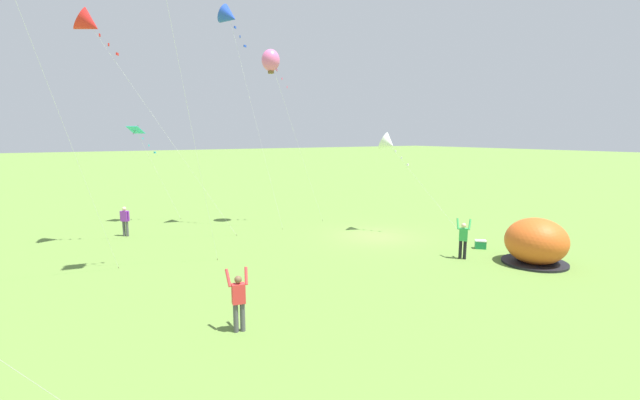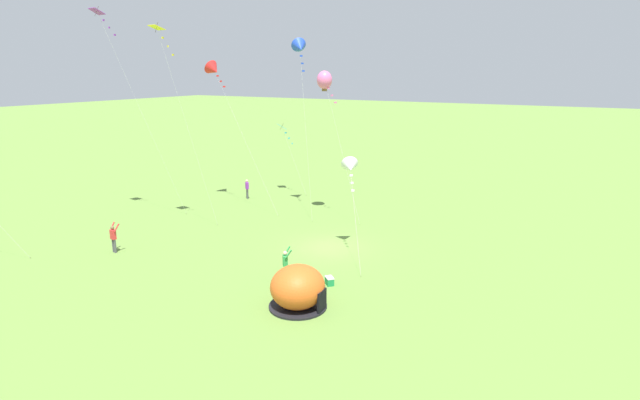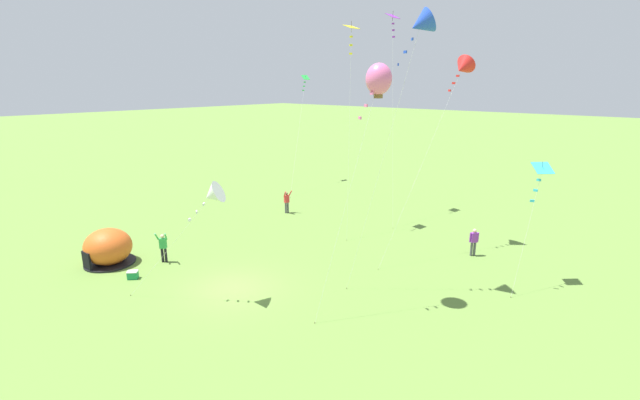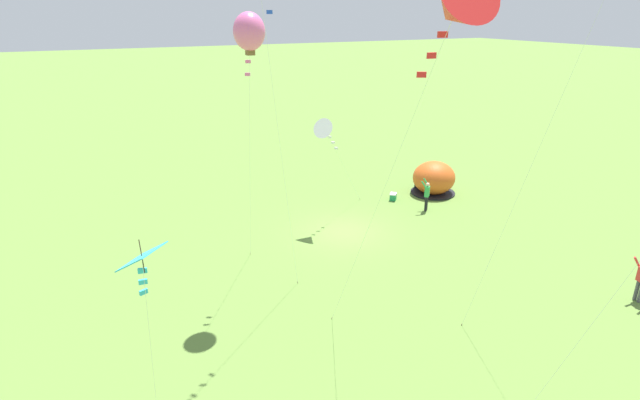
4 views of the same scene
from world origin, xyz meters
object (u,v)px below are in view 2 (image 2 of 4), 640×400
Objects in this scene: person_far_back at (285,264)px; person_with_toddler at (247,188)px; kite_cyan at (283,129)px; kite_pink at (325,80)px; kite_yellow at (160,36)px; person_arms_raised at (113,237)px; cooler_box at (329,281)px; popup_tent at (298,288)px; kite_white at (350,167)px; kite_purple at (101,19)px; kite_red at (214,70)px; kite_blue at (300,47)px.

person_far_back reaches higher than person_with_toddler.
kite_pink is (-5.10, -7.06, 4.48)m from kite_cyan.
kite_yellow reaches higher than person_with_toddler.
kite_cyan is at bearing -1.52° from person_arms_raised.
cooler_box is 16.30m from kite_pink.
kite_white is (8.52, 1.48, 4.30)m from popup_tent.
kite_purple is at bearing 81.00° from cooler_box.
popup_tent reaches higher than cooler_box.
kite_pink is (14.04, 6.35, 9.34)m from popup_tent.
popup_tent is at bearing -113.70° from kite_yellow.
kite_white is at bearing -131.67° from kite_cyan.
person_arms_raised is at bearing 97.64° from person_far_back.
kite_yellow is at bearing -166.51° from kite_red.
popup_tent is 0.47× the size of kite_white.
kite_yellow is at bearing 6.47° from person_arms_raised.
kite_pink is (-1.55, -8.66, 9.37)m from person_with_toddler.
kite_blue reaches higher than person_arms_raised.
kite_blue is 10.04m from kite_yellow.
kite_white is (5.52, 1.58, 5.07)m from cooler_box.
popup_tent is 0.21× the size of kite_blue.
cooler_box is 0.10× the size of kite_cyan.
kite_blue is at bearing 37.41° from cooler_box.
kite_yellow is at bearing -177.14° from person_with_toddler.
person_far_back is at bearing 108.12° from cooler_box.
kite_white is at bearing -82.76° from kite_purple.
kite_pink is at bearing -59.99° from kite_purple.
kite_pink is at bearing 19.46° from person_far_back.
kite_purple is at bearing 97.24° from kite_white.
kite_red reaches higher than cooler_box.
person_with_toddler is 10.41m from kite_red.
cooler_box is 0.11× the size of kite_white.
popup_tent reaches higher than person_far_back.
kite_pink is (13.36, -7.55, 9.34)m from person_arms_raised.
cooler_box is 0.34× the size of person_far_back.
kite_red is at bearing 51.49° from person_far_back.
kite_pink is at bearing -102.31° from kite_blue.
kite_cyan is 0.48× the size of kite_blue.
kite_red is (-1.13, 7.49, -1.61)m from kite_blue.
person_far_back is at bearing -151.94° from kite_blue.
kite_red is (12.75, 2.34, 10.08)m from person_arms_raised.
kite_pink reaches higher than popup_tent.
kite_blue reaches higher than person_far_back.
kite_purple is at bearing 47.78° from person_arms_raised.
popup_tent is 9.66m from kite_white.
popup_tent is 1.49× the size of person_arms_raised.
kite_cyan is 0.42× the size of kite_purple.
kite_pink is at bearing -86.51° from kite_red.
kite_white is (-7.07, -13.53, 4.33)m from person_with_toddler.
person_with_toddler is (14.91, 1.11, -0.03)m from person_arms_raised.
kite_yellow is (-12.76, 1.14, 7.38)m from kite_cyan.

